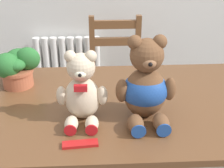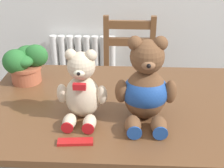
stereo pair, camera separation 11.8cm
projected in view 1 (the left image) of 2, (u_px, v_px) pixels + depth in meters
radiator at (69, 78)px, 2.71m from camera, size 0.56×0.10×0.67m
dining_table at (129, 118)px, 1.53m from camera, size 1.43×0.86×0.73m
wooden_chair_behind at (116, 79)px, 2.32m from camera, size 0.38×0.39×0.91m
teddy_bear_left at (82, 91)px, 1.31m from camera, size 0.22×0.22×0.31m
teddy_bear_right at (146, 86)px, 1.32m from camera, size 0.26×0.26×0.37m
potted_plant at (15, 66)px, 1.60m from camera, size 0.24×0.19×0.21m
chocolate_bar at (80, 144)px, 1.20m from camera, size 0.14×0.05×0.01m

